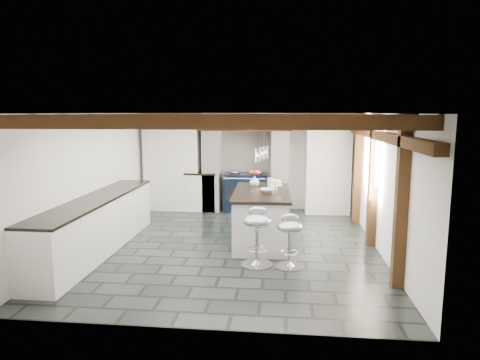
# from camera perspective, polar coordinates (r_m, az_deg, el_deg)

# --- Properties ---
(ground) EXTENTS (6.00, 6.00, 0.00)m
(ground) POSITION_cam_1_polar(r_m,az_deg,el_deg) (7.65, -1.07, -8.63)
(ground) COLOR black
(ground) RESTS_ON ground
(room_shell) EXTENTS (6.00, 6.03, 6.00)m
(room_shell) POSITION_cam_1_polar(r_m,az_deg,el_deg) (8.87, -3.89, 0.88)
(room_shell) COLOR white
(room_shell) RESTS_ON ground
(range_cooker) EXTENTS (1.00, 0.63, 0.99)m
(range_cooker) POSITION_cam_1_polar(r_m,az_deg,el_deg) (10.12, 0.76, -1.53)
(range_cooker) COLOR black
(range_cooker) RESTS_ON ground
(kitchen_island) EXTENTS (1.03, 1.92, 1.25)m
(kitchen_island) POSITION_cam_1_polar(r_m,az_deg,el_deg) (7.68, 2.90, -4.84)
(kitchen_island) COLOR white
(kitchen_island) RESTS_ON ground
(bar_stool_near) EXTENTS (0.44, 0.44, 0.81)m
(bar_stool_near) POSITION_cam_1_polar(r_m,az_deg,el_deg) (6.48, 6.61, -7.30)
(bar_stool_near) COLOR silver
(bar_stool_near) RESTS_ON ground
(bar_stool_far) EXTENTS (0.49, 0.49, 0.90)m
(bar_stool_far) POSITION_cam_1_polar(r_m,az_deg,el_deg) (6.50, 2.29, -6.68)
(bar_stool_far) COLOR silver
(bar_stool_far) RESTS_ON ground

